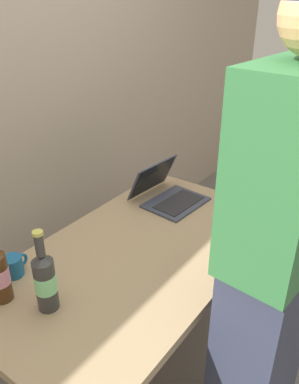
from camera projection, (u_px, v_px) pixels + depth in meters
name	position (u px, v px, depth m)	size (l,w,h in m)	color
ground_plane	(140.00, 364.00, 1.99)	(8.00, 8.00, 0.00)	slate
desk	(139.00, 268.00, 1.71)	(1.41, 0.78, 0.71)	#9E8460
laptop	(167.00, 193.00, 2.04)	(0.33, 0.35, 0.20)	#383D4C
beer_bottle_brown	(45.00, 280.00, 1.31)	(0.08, 0.08, 0.32)	#333333
person_figure	(273.00, 270.00, 1.26)	(0.44, 0.31, 1.78)	#2D3347
coffee_mug	(13.00, 266.00, 1.51)	(0.11, 0.08, 0.08)	#19598C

